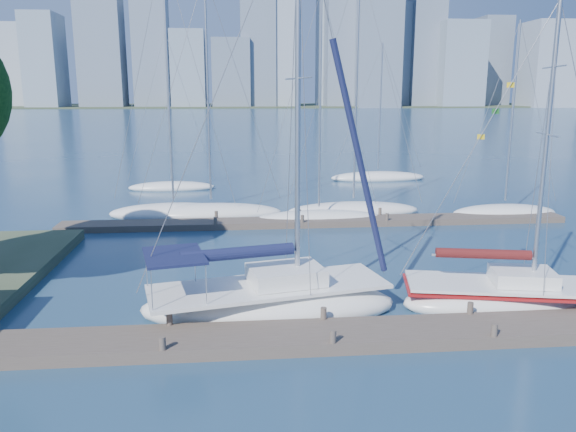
{
  "coord_description": "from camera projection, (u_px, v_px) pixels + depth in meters",
  "views": [
    {
      "loc": [
        -2.78,
        -16.23,
        7.69
      ],
      "look_at": [
        -0.88,
        4.0,
        3.22
      ],
      "focal_mm": 35.0,
      "sensor_mm": 36.0,
      "label": 1
    }
  ],
  "objects": [
    {
      "name": "ground",
      "position": [
        328.0,
        342.0,
        17.69
      ],
      "size": [
        700.0,
        700.0,
        0.0
      ],
      "primitive_type": "plane",
      "color": "#162B47",
      "rests_on": "ground"
    },
    {
      "name": "near_dock",
      "position": [
        328.0,
        336.0,
        17.65
      ],
      "size": [
        26.0,
        2.0,
        0.4
      ],
      "primitive_type": "cube",
      "color": "#4F433A",
      "rests_on": "ground"
    },
    {
      "name": "far_dock",
      "position": [
        317.0,
        222.0,
        33.39
      ],
      "size": [
        30.0,
        1.8,
        0.36
      ],
      "primitive_type": "cube",
      "color": "#4F433A",
      "rests_on": "ground"
    },
    {
      "name": "far_shore",
      "position": [
        239.0,
        106.0,
        328.85
      ],
      "size": [
        800.0,
        100.0,
        1.5
      ],
      "primitive_type": "cube",
      "color": "#38472D",
      "rests_on": "ground"
    },
    {
      "name": "sailboat_navy",
      "position": [
        269.0,
        284.0,
        19.79
      ],
      "size": [
        9.46,
        4.83,
        14.61
      ],
      "rotation": [
        0.0,
        0.0,
        0.22
      ],
      "color": "white",
      "rests_on": "ground"
    },
    {
      "name": "sailboat_maroon",
      "position": [
        507.0,
        283.0,
        20.47
      ],
      "size": [
        8.04,
        4.03,
        11.24
      ],
      "rotation": [
        0.0,
        0.0,
        -0.21
      ],
      "color": "white",
      "rests_on": "ground"
    },
    {
      "name": "bg_boat_0",
      "position": [
        174.0,
        211.0,
        35.62
      ],
      "size": [
        8.47,
        4.67,
        16.28
      ],
      "rotation": [
        0.0,
        0.0,
        -0.28
      ],
      "color": "white",
      "rests_on": "ground"
    },
    {
      "name": "bg_boat_1",
      "position": [
        211.0,
        212.0,
        35.5
      ],
      "size": [
        9.14,
        3.53,
        14.84
      ],
      "rotation": [
        0.0,
        0.0,
        0.11
      ],
      "color": "white",
      "rests_on": "ground"
    },
    {
      "name": "bg_boat_2",
      "position": [
        319.0,
        217.0,
        34.2
      ],
      "size": [
        8.06,
        3.89,
        13.74
      ],
      "rotation": [
        0.0,
        0.0,
        0.24
      ],
      "color": "white",
      "rests_on": "ground"
    },
    {
      "name": "bg_boat_3",
      "position": [
        353.0,
        210.0,
        36.24
      ],
      "size": [
        8.88,
        5.11,
        15.78
      ],
      "rotation": [
        0.0,
        0.0,
        -0.34
      ],
      "color": "white",
      "rests_on": "ground"
    },
    {
      "name": "bg_boat_4",
      "position": [
        504.0,
        212.0,
        35.64
      ],
      "size": [
        6.76,
        2.3,
        12.28
      ],
      "rotation": [
        0.0,
        0.0,
        0.0
      ],
      "color": "white",
      "rests_on": "ground"
    },
    {
      "name": "bg_boat_6",
      "position": [
        172.0,
        187.0,
        45.52
      ],
      "size": [
        6.96,
        2.07,
        12.59
      ],
      "rotation": [
        0.0,
        0.0,
        0.01
      ],
      "color": "white",
      "rests_on": "ground"
    },
    {
      "name": "bg_boat_7",
      "position": [
        378.0,
        177.0,
        50.56
      ],
      "size": [
        8.84,
        3.8,
        12.24
      ],
      "rotation": [
        0.0,
        0.0,
        0.18
      ],
      "color": "white",
      "rests_on": "ground"
    },
    {
      "name": "skyline",
      "position": [
        287.0,
        39.0,
        294.92
      ],
      "size": [
        503.96,
        51.31,
        106.62
      ],
      "color": "gray",
      "rests_on": "ground"
    }
  ]
}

